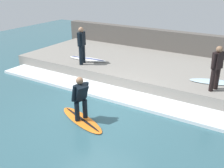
{
  "coord_description": "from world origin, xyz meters",
  "views": [
    {
      "loc": [
        -6.1,
        -4.24,
        4.08
      ],
      "look_at": [
        0.83,
        0.0,
        0.7
      ],
      "focal_mm": 42.0,
      "sensor_mm": 36.0,
      "label": 1
    }
  ],
  "objects": [
    {
      "name": "concrete_ledge",
      "position": [
        4.15,
        0.0,
        0.25
      ],
      "size": [
        4.4,
        11.99,
        0.5
      ],
      "primitive_type": "cube",
      "color": "gray",
      "rests_on": "ground_plane"
    },
    {
      "name": "surfer_waiting_far",
      "position": [
        2.58,
        -2.93,
        1.35
      ],
      "size": [
        0.49,
        0.34,
        1.51
      ],
      "color": "black",
      "rests_on": "concrete_ledge"
    },
    {
      "name": "surfboard_waiting_near",
      "position": [
        3.15,
        2.72,
        0.53
      ],
      "size": [
        0.73,
        1.93,
        0.07
      ],
      "color": "white",
      "rests_on": "concrete_ledge"
    },
    {
      "name": "wave_foam_crest",
      "position": [
        1.39,
        0.0,
        0.05
      ],
      "size": [
        1.11,
        11.39,
        0.11
      ],
      "primitive_type": "cube",
      "color": "silver",
      "rests_on": "ground_plane"
    },
    {
      "name": "surfboard_riding",
      "position": [
        -0.68,
        0.16,
        0.03
      ],
      "size": [
        1.16,
        2.03,
        0.07
      ],
      "color": "orange",
      "rests_on": "ground_plane"
    },
    {
      "name": "surfer_waiting_near",
      "position": [
        2.55,
        2.56,
        1.4
      ],
      "size": [
        0.53,
        0.31,
        1.59
      ],
      "color": "black",
      "rests_on": "concrete_ledge"
    },
    {
      "name": "surfboard_waiting_far",
      "position": [
        3.27,
        -2.8,
        0.53
      ],
      "size": [
        0.99,
        1.75,
        0.06
      ],
      "color": "silver",
      "rests_on": "concrete_ledge"
    },
    {
      "name": "surfer_riding",
      "position": [
        -0.68,
        0.16,
        0.81
      ],
      "size": [
        0.5,
        0.51,
        1.35
      ],
      "color": "black",
      "rests_on": "surfboard_riding"
    },
    {
      "name": "back_wall",
      "position": [
        6.6,
        0.0,
        0.76
      ],
      "size": [
        0.5,
        12.59,
        1.52
      ],
      "primitive_type": "cube",
      "color": "#544F49",
      "rests_on": "ground_plane"
    },
    {
      "name": "ground_plane",
      "position": [
        0.0,
        0.0,
        0.0
      ],
      "size": [
        28.0,
        28.0,
        0.0
      ],
      "primitive_type": "plane",
      "color": "#335B66"
    }
  ]
}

